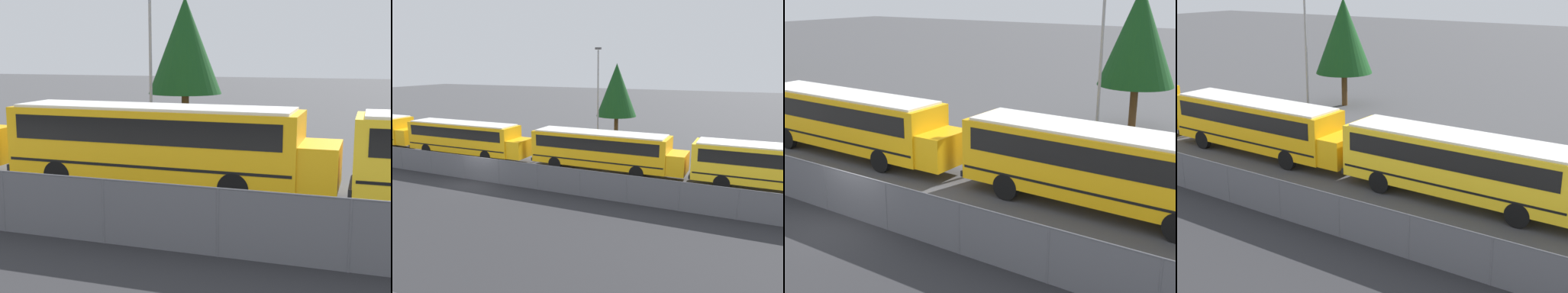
# 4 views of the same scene
# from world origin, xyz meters

# --- Properties ---
(school_bus_4) EXTENTS (11.96, 2.53, 3.05)m
(school_bus_4) POSITION_xyz_m (6.91, 5.78, 1.83)
(school_bus_4) COLOR #EDA80F
(school_bus_4) RESTS_ON ground_plane
(light_pole) EXTENTS (0.60, 0.24, 9.64)m
(light_pole) POSITION_xyz_m (2.82, 14.69, 5.21)
(light_pole) COLOR gray
(light_pole) RESTS_ON ground_plane
(tree_1) EXTENTS (4.31, 4.31, 8.15)m
(tree_1) POSITION_xyz_m (3.51, 18.25, 5.33)
(tree_1) COLOR #51381E
(tree_1) RESTS_ON ground_plane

